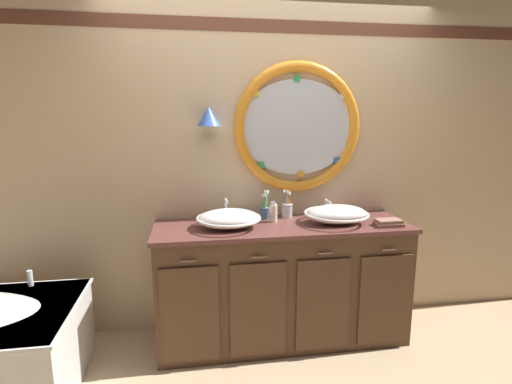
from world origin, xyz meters
TOP-DOWN VIEW (x-y plane):
  - ground_plane at (0.00, 0.00)m, footprint 14.00×14.00m
  - back_wall_assembly at (0.01, 0.59)m, footprint 6.40×0.26m
  - vanity_counter at (0.03, 0.27)m, footprint 1.86×0.61m
  - sink_basin_left at (-0.36, 0.24)m, footprint 0.46×0.46m
  - sink_basin_right at (0.43, 0.24)m, footprint 0.48×0.48m
  - faucet_set_left at (-0.36, 0.47)m, footprint 0.24×0.14m
  - faucet_set_right at (0.43, 0.47)m, footprint 0.22×0.14m
  - toothbrush_holder_left at (-0.06, 0.45)m, footprint 0.08×0.08m
  - toothbrush_holder_right at (0.11, 0.47)m, footprint 0.09×0.09m
  - soap_dispenser at (-0.02, 0.35)m, footprint 0.06×0.07m
  - folded_hand_towel at (0.77, 0.10)m, footprint 0.19×0.12m

SIDE VIEW (x-z plane):
  - ground_plane at x=0.00m, z-range 0.00..0.00m
  - vanity_counter at x=0.03m, z-range 0.00..0.90m
  - folded_hand_towel at x=0.77m, z-range 0.90..0.95m
  - faucet_set_right at x=0.43m, z-range 0.89..1.02m
  - toothbrush_holder_left at x=-0.06m, z-range 0.84..1.06m
  - toothbrush_holder_right at x=0.11m, z-range 0.85..1.07m
  - faucet_set_left at x=-0.36m, z-range 0.88..1.05m
  - sink_basin_left at x=-0.36m, z-range 0.90..1.03m
  - sink_basin_right at x=0.43m, z-range 0.90..1.03m
  - soap_dispenser at x=-0.02m, z-range 0.89..1.05m
  - back_wall_assembly at x=0.01m, z-range 0.02..2.62m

